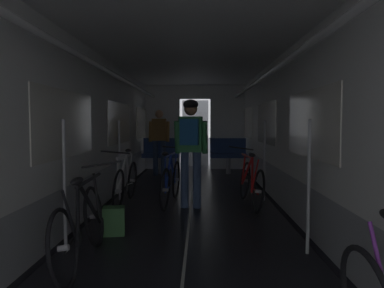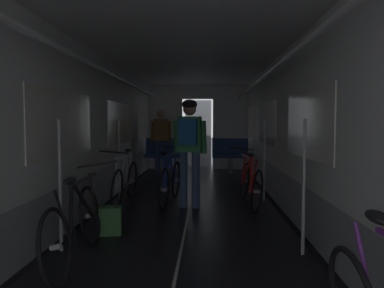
{
  "view_description": "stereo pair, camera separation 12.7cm",
  "coord_description": "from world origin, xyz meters",
  "px_view_note": "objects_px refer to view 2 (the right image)",
  "views": [
    {
      "loc": [
        0.15,
        -1.66,
        1.37
      ],
      "look_at": [
        0.0,
        5.07,
        0.97
      ],
      "focal_mm": 34.19,
      "sensor_mm": 36.0,
      "label": 1
    },
    {
      "loc": [
        0.28,
        -1.66,
        1.37
      ],
      "look_at": [
        0.0,
        5.07,
        0.97
      ],
      "focal_mm": 34.19,
      "sensor_mm": 36.0,
      "label": 2
    }
  ],
  "objects_px": {
    "person_cyclist_aisle": "(189,141)",
    "bicycle_blue_in_aisle": "(170,181)",
    "bicycle_black": "(76,225)",
    "bench_seat_far_right": "(230,152)",
    "bicycle_red": "(250,183)",
    "bicycle_white": "(125,182)",
    "backpack_on_floor": "(111,220)",
    "bench_seat_far_left": "(163,152)",
    "person_standing_near_bench": "(161,138)"
  },
  "relations": [
    {
      "from": "person_cyclist_aisle",
      "to": "bicycle_blue_in_aisle",
      "type": "xyz_separation_m",
      "value": [
        -0.34,
        0.27,
        -0.69
      ]
    },
    {
      "from": "bicycle_red",
      "to": "person_cyclist_aisle",
      "type": "relative_size",
      "value": 0.98
    },
    {
      "from": "bicycle_white",
      "to": "bicycle_blue_in_aisle",
      "type": "xyz_separation_m",
      "value": [
        0.74,
        0.11,
        0.0
      ]
    },
    {
      "from": "bicycle_red",
      "to": "bicycle_blue_in_aisle",
      "type": "relative_size",
      "value": 1.0
    },
    {
      "from": "bench_seat_far_left",
      "to": "bicycle_red",
      "type": "distance_m",
      "value": 4.23
    },
    {
      "from": "bicycle_blue_in_aisle",
      "to": "person_cyclist_aisle",
      "type": "bearing_deg",
      "value": -38.54
    },
    {
      "from": "bicycle_white",
      "to": "person_standing_near_bench",
      "type": "bearing_deg",
      "value": 87.11
    },
    {
      "from": "bench_seat_far_right",
      "to": "backpack_on_floor",
      "type": "xyz_separation_m",
      "value": [
        -1.8,
        -5.37,
        -0.4
      ]
    },
    {
      "from": "bench_seat_far_left",
      "to": "bicycle_blue_in_aisle",
      "type": "height_order",
      "value": "bench_seat_far_left"
    },
    {
      "from": "bench_seat_far_left",
      "to": "person_standing_near_bench",
      "type": "xyz_separation_m",
      "value": [
        0.0,
        -0.38,
        0.41
      ]
    },
    {
      "from": "bench_seat_far_left",
      "to": "backpack_on_floor",
      "type": "xyz_separation_m",
      "value": [
        0.0,
        -5.37,
        -0.4
      ]
    },
    {
      "from": "person_cyclist_aisle",
      "to": "person_standing_near_bench",
      "type": "height_order",
      "value": "person_cyclist_aisle"
    },
    {
      "from": "bench_seat_far_right",
      "to": "bicycle_red",
      "type": "xyz_separation_m",
      "value": [
        0.08,
        -3.79,
        -0.19
      ]
    },
    {
      "from": "bicycle_black",
      "to": "backpack_on_floor",
      "type": "distance_m",
      "value": 0.95
    },
    {
      "from": "backpack_on_floor",
      "to": "bench_seat_far_left",
      "type": "bearing_deg",
      "value": 90.03
    },
    {
      "from": "bicycle_blue_in_aisle",
      "to": "bicycle_black",
      "type": "bearing_deg",
      "value": -104.11
    },
    {
      "from": "person_cyclist_aisle",
      "to": "person_standing_near_bench",
      "type": "distance_m",
      "value": 3.7
    },
    {
      "from": "bench_seat_far_left",
      "to": "bicycle_red",
      "type": "relative_size",
      "value": 0.58
    },
    {
      "from": "bicycle_white",
      "to": "person_standing_near_bench",
      "type": "xyz_separation_m",
      "value": [
        0.17,
        3.43,
        0.59
      ]
    },
    {
      "from": "bench_seat_far_left",
      "to": "bicycle_red",
      "type": "height_order",
      "value": "bicycle_red"
    },
    {
      "from": "person_standing_near_bench",
      "to": "person_cyclist_aisle",
      "type": "bearing_deg",
      "value": -75.94
    },
    {
      "from": "bench_seat_far_left",
      "to": "person_cyclist_aisle",
      "type": "distance_m",
      "value": 4.1
    },
    {
      "from": "bench_seat_far_left",
      "to": "bicycle_white",
      "type": "bearing_deg",
      "value": -92.57
    },
    {
      "from": "bicycle_red",
      "to": "bicycle_black",
      "type": "bearing_deg",
      "value": -128.12
    },
    {
      "from": "bench_seat_far_left",
      "to": "bicycle_white",
      "type": "height_order",
      "value": "bench_seat_far_left"
    },
    {
      "from": "bicycle_black",
      "to": "bicycle_red",
      "type": "bearing_deg",
      "value": 51.88
    },
    {
      "from": "bench_seat_far_left",
      "to": "person_standing_near_bench",
      "type": "height_order",
      "value": "person_standing_near_bench"
    },
    {
      "from": "bicycle_white",
      "to": "person_cyclist_aisle",
      "type": "height_order",
      "value": "person_cyclist_aisle"
    },
    {
      "from": "bench_seat_far_right",
      "to": "bicycle_black",
      "type": "xyz_separation_m",
      "value": [
        -1.89,
        -6.3,
        -0.19
      ]
    },
    {
      "from": "bicycle_red",
      "to": "bicycle_blue_in_aisle",
      "type": "bearing_deg",
      "value": 176.13
    },
    {
      "from": "bench_seat_far_right",
      "to": "bicycle_red",
      "type": "distance_m",
      "value": 3.79
    },
    {
      "from": "bicycle_red",
      "to": "backpack_on_floor",
      "type": "height_order",
      "value": "bicycle_red"
    },
    {
      "from": "bench_seat_far_right",
      "to": "bicycle_black",
      "type": "distance_m",
      "value": 6.58
    },
    {
      "from": "bicycle_blue_in_aisle",
      "to": "backpack_on_floor",
      "type": "relative_size",
      "value": 4.97
    },
    {
      "from": "bicycle_black",
      "to": "bicycle_red",
      "type": "height_order",
      "value": "bicycle_black"
    },
    {
      "from": "person_cyclist_aisle",
      "to": "bicycle_blue_in_aisle",
      "type": "bearing_deg",
      "value": 141.46
    },
    {
      "from": "bench_seat_far_left",
      "to": "person_cyclist_aisle",
      "type": "height_order",
      "value": "person_cyclist_aisle"
    },
    {
      "from": "bicycle_blue_in_aisle",
      "to": "person_standing_near_bench",
      "type": "relative_size",
      "value": 1.0
    },
    {
      "from": "backpack_on_floor",
      "to": "bicycle_blue_in_aisle",
      "type": "bearing_deg",
      "value": 71.43
    },
    {
      "from": "bicycle_white",
      "to": "bicycle_blue_in_aisle",
      "type": "distance_m",
      "value": 0.74
    },
    {
      "from": "bench_seat_far_right",
      "to": "backpack_on_floor",
      "type": "bearing_deg",
      "value": -108.49
    },
    {
      "from": "bicycle_red",
      "to": "person_standing_near_bench",
      "type": "distance_m",
      "value": 3.94
    },
    {
      "from": "person_cyclist_aisle",
      "to": "bicycle_white",
      "type": "bearing_deg",
      "value": 171.41
    },
    {
      "from": "person_cyclist_aisle",
      "to": "bicycle_blue_in_aisle",
      "type": "relative_size",
      "value": 1.02
    },
    {
      "from": "bench_seat_far_right",
      "to": "person_cyclist_aisle",
      "type": "height_order",
      "value": "person_cyclist_aisle"
    },
    {
      "from": "bicycle_black",
      "to": "person_cyclist_aisle",
      "type": "height_order",
      "value": "person_cyclist_aisle"
    },
    {
      "from": "bench_seat_far_left",
      "to": "bicycle_black",
      "type": "height_order",
      "value": "bicycle_black"
    },
    {
      "from": "bench_seat_far_right",
      "to": "person_cyclist_aisle",
      "type": "bearing_deg",
      "value": -102.77
    },
    {
      "from": "bench_seat_far_left",
      "to": "person_cyclist_aisle",
      "type": "bearing_deg",
      "value": -77.2
    },
    {
      "from": "bicycle_black",
      "to": "bicycle_blue_in_aisle",
      "type": "bearing_deg",
      "value": 75.89
    }
  ]
}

